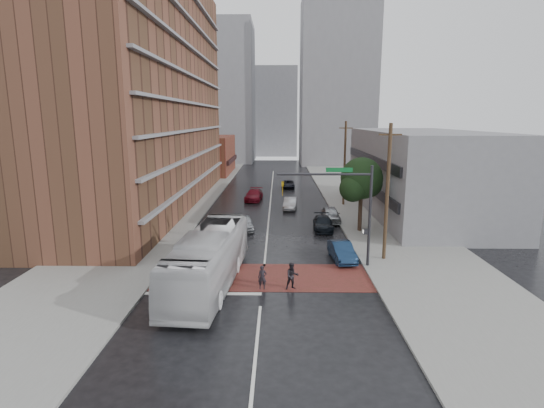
{
  "coord_description": "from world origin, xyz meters",
  "views": [
    {
      "loc": [
        0.99,
        -26.03,
        10.32
      ],
      "look_at": [
        0.48,
        7.59,
        3.5
      ],
      "focal_mm": 28.0,
      "sensor_mm": 36.0,
      "label": 1
    }
  ],
  "objects_px": {
    "transit_bus": "(209,259)",
    "pedestrian_b": "(292,276)",
    "pedestrian_a": "(262,278)",
    "car_parked_far": "(331,214)",
    "car_parked_mid": "(323,223)",
    "car_travel_b": "(290,203)",
    "car_travel_c": "(254,195)",
    "suv_travel": "(288,184)",
    "car_travel_a": "(245,223)",
    "car_parked_near": "(342,251)"
  },
  "relations": [
    {
      "from": "pedestrian_b",
      "to": "car_travel_b",
      "type": "relative_size",
      "value": 0.42
    },
    {
      "from": "pedestrian_b",
      "to": "car_parked_far",
      "type": "relative_size",
      "value": 0.39
    },
    {
      "from": "car_parked_far",
      "to": "car_travel_c",
      "type": "bearing_deg",
      "value": 126.37
    },
    {
      "from": "car_travel_b",
      "to": "suv_travel",
      "type": "relative_size",
      "value": 0.99
    },
    {
      "from": "pedestrian_a",
      "to": "car_travel_c",
      "type": "height_order",
      "value": "pedestrian_a"
    },
    {
      "from": "car_travel_a",
      "to": "car_parked_near",
      "type": "bearing_deg",
      "value": -56.0
    },
    {
      "from": "pedestrian_b",
      "to": "car_parked_mid",
      "type": "height_order",
      "value": "pedestrian_b"
    },
    {
      "from": "car_parked_near",
      "to": "car_parked_mid",
      "type": "height_order",
      "value": "car_parked_near"
    },
    {
      "from": "transit_bus",
      "to": "car_parked_mid",
      "type": "distance_m",
      "value": 16.19
    },
    {
      "from": "transit_bus",
      "to": "suv_travel",
      "type": "height_order",
      "value": "transit_bus"
    },
    {
      "from": "car_travel_a",
      "to": "car_parked_mid",
      "type": "distance_m",
      "value": 7.38
    },
    {
      "from": "pedestrian_a",
      "to": "car_travel_a",
      "type": "xyz_separation_m",
      "value": [
        -2.2,
        14.12,
        -0.06
      ]
    },
    {
      "from": "car_travel_c",
      "to": "car_parked_near",
      "type": "height_order",
      "value": "car_travel_c"
    },
    {
      "from": "suv_travel",
      "to": "car_parked_near",
      "type": "bearing_deg",
      "value": -84.42
    },
    {
      "from": "car_parked_far",
      "to": "car_parked_near",
      "type": "bearing_deg",
      "value": -93.68
    },
    {
      "from": "pedestrian_a",
      "to": "suv_travel",
      "type": "relative_size",
      "value": 0.36
    },
    {
      "from": "car_travel_a",
      "to": "pedestrian_a",
      "type": "bearing_deg",
      "value": -89.58
    },
    {
      "from": "car_travel_c",
      "to": "car_parked_near",
      "type": "xyz_separation_m",
      "value": [
        7.84,
        -23.13,
        -0.02
      ]
    },
    {
      "from": "pedestrian_a",
      "to": "car_travel_b",
      "type": "relative_size",
      "value": 0.36
    },
    {
      "from": "car_parked_near",
      "to": "car_parked_far",
      "type": "distance_m",
      "value": 12.02
    },
    {
      "from": "car_travel_b",
      "to": "car_parked_far",
      "type": "bearing_deg",
      "value": -50.54
    },
    {
      "from": "suv_travel",
      "to": "car_parked_mid",
      "type": "xyz_separation_m",
      "value": [
        2.75,
        -24.37,
        0.06
      ]
    },
    {
      "from": "car_travel_a",
      "to": "car_travel_b",
      "type": "relative_size",
      "value": 0.98
    },
    {
      "from": "car_travel_c",
      "to": "car_parked_far",
      "type": "relative_size",
      "value": 1.11
    },
    {
      "from": "pedestrian_a",
      "to": "car_travel_b",
      "type": "height_order",
      "value": "pedestrian_a"
    },
    {
      "from": "car_travel_c",
      "to": "car_parked_far",
      "type": "bearing_deg",
      "value": -47.4
    },
    {
      "from": "pedestrian_a",
      "to": "car_parked_near",
      "type": "xyz_separation_m",
      "value": [
        5.68,
        5.5,
        -0.07
      ]
    },
    {
      "from": "suv_travel",
      "to": "car_parked_mid",
      "type": "height_order",
      "value": "car_parked_mid"
    },
    {
      "from": "car_travel_c",
      "to": "car_parked_mid",
      "type": "bearing_deg",
      "value": -57.59
    },
    {
      "from": "car_travel_a",
      "to": "suv_travel",
      "type": "bearing_deg",
      "value": 70.85
    },
    {
      "from": "suv_travel",
      "to": "pedestrian_a",
      "type": "bearing_deg",
      "value": -93.63
    },
    {
      "from": "pedestrian_b",
      "to": "car_parked_mid",
      "type": "xyz_separation_m",
      "value": [
        3.35,
        14.22,
        -0.21
      ]
    },
    {
      "from": "car_travel_a",
      "to": "car_parked_near",
      "type": "xyz_separation_m",
      "value": [
        7.88,
        -8.62,
        -0.01
      ]
    },
    {
      "from": "pedestrian_b",
      "to": "car_parked_far",
      "type": "xyz_separation_m",
      "value": [
        4.45,
        17.5,
        -0.11
      ]
    },
    {
      "from": "car_travel_c",
      "to": "car_parked_mid",
      "type": "relative_size",
      "value": 1.1
    },
    {
      "from": "suv_travel",
      "to": "car_parked_near",
      "type": "distance_m",
      "value": 33.25
    },
    {
      "from": "transit_bus",
      "to": "pedestrian_b",
      "type": "xyz_separation_m",
      "value": [
        5.17,
        -0.5,
        -0.9
      ]
    },
    {
      "from": "car_travel_a",
      "to": "car_parked_near",
      "type": "height_order",
      "value": "car_travel_a"
    },
    {
      "from": "car_travel_a",
      "to": "transit_bus",
      "type": "bearing_deg",
      "value": -103.24
    },
    {
      "from": "car_parked_far",
      "to": "transit_bus",
      "type": "bearing_deg",
      "value": -120.33
    },
    {
      "from": "car_parked_near",
      "to": "car_parked_mid",
      "type": "relative_size",
      "value": 0.93
    },
    {
      "from": "car_travel_c",
      "to": "car_parked_far",
      "type": "height_order",
      "value": "car_parked_far"
    },
    {
      "from": "car_parked_far",
      "to": "car_travel_a",
      "type": "bearing_deg",
      "value": -159.07
    },
    {
      "from": "transit_bus",
      "to": "pedestrian_a",
      "type": "xyz_separation_m",
      "value": [
        3.34,
        -0.5,
        -1.0
      ]
    },
    {
      "from": "transit_bus",
      "to": "car_parked_mid",
      "type": "relative_size",
      "value": 2.88
    },
    {
      "from": "car_travel_b",
      "to": "car_parked_far",
      "type": "height_order",
      "value": "car_parked_far"
    },
    {
      "from": "transit_bus",
      "to": "pedestrian_b",
      "type": "relative_size",
      "value": 7.4
    },
    {
      "from": "pedestrian_a",
      "to": "car_parked_mid",
      "type": "height_order",
      "value": "pedestrian_a"
    },
    {
      "from": "car_travel_b",
      "to": "car_parked_mid",
      "type": "xyz_separation_m",
      "value": [
        2.83,
        -9.15,
        -0.04
      ]
    },
    {
      "from": "transit_bus",
      "to": "suv_travel",
      "type": "bearing_deg",
      "value": 85.84
    }
  ]
}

